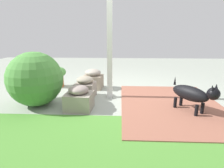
% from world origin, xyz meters
% --- Properties ---
extents(ground_plane, '(12.00, 12.00, 0.00)m').
position_xyz_m(ground_plane, '(0.00, 0.00, 0.00)').
color(ground_plane, gray).
extents(brick_path, '(1.80, 2.40, 0.02)m').
position_xyz_m(brick_path, '(-0.95, 0.52, 0.01)').
color(brick_path, brown).
rests_on(brick_path, ground).
extents(porch_pillar, '(0.10, 0.10, 2.29)m').
position_xyz_m(porch_pillar, '(0.19, 0.09, 1.15)').
color(porch_pillar, white).
rests_on(porch_pillar, ground).
extents(stone_planter_nearest, '(0.47, 0.44, 0.46)m').
position_xyz_m(stone_planter_nearest, '(0.62, -0.52, 0.22)').
color(stone_planter_nearest, gray).
rests_on(stone_planter_nearest, ground).
extents(stone_planter_near, '(0.42, 0.42, 0.44)m').
position_xyz_m(stone_planter_near, '(0.69, 0.09, 0.21)').
color(stone_planter_near, gray).
rests_on(stone_planter_near, ground).
extents(stone_planter_mid, '(0.48, 0.45, 0.43)m').
position_xyz_m(stone_planter_mid, '(0.68, 0.75, 0.20)').
color(stone_planter_mid, gray).
rests_on(stone_planter_mid, ground).
extents(round_shrub, '(0.97, 0.97, 0.97)m').
position_xyz_m(round_shrub, '(1.49, 0.58, 0.49)').
color(round_shrub, '#448137').
rests_on(round_shrub, ground).
extents(terracotta_pot_broad, '(0.43, 0.43, 0.49)m').
position_xyz_m(terracotta_pot_broad, '(1.51, -0.63, 0.29)').
color(terracotta_pot_broad, '#A65D2F').
rests_on(terracotta_pot_broad, ground).
extents(dog, '(0.60, 0.75, 0.56)m').
position_xyz_m(dog, '(-1.20, 0.80, 0.33)').
color(dog, black).
rests_on(dog, ground).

